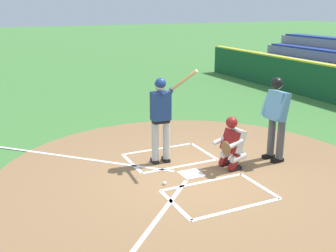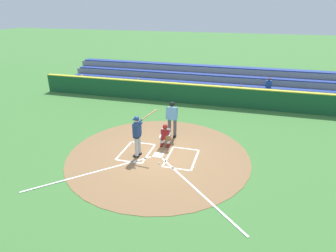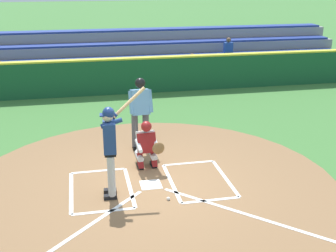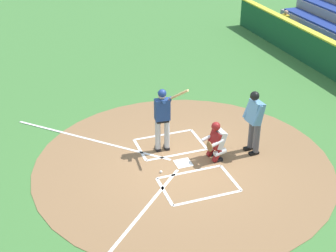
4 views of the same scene
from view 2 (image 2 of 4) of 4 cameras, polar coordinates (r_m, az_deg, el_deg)
name	(u,v)px [view 2 (image 2 of 4)]	position (r m, az deg, el deg)	size (l,w,h in m)	color
ground_plane	(158,155)	(12.70, -1.93, -5.84)	(120.00, 120.00, 0.00)	#427A38
dirt_circle	(158,155)	(12.70, -1.93, -5.81)	(8.00, 8.00, 0.01)	olive
home_plate_and_chalk	(152,165)	(11.97, -3.20, -7.74)	(7.93, 4.91, 0.01)	white
batter	(138,133)	(12.21, -6.12, -1.43)	(0.97, 0.66, 2.13)	#BCBCBC
catcher	(166,135)	(13.18, -0.50, -1.80)	(0.62, 0.61, 1.13)	black
plate_umpire	(172,117)	(13.96, 0.82, 1.85)	(0.60, 0.44, 1.86)	#4C4C51
baseball	(159,163)	(12.03, -1.89, -7.41)	(0.07, 0.07, 0.07)	white
backstop_wall	(192,94)	(19.20, 4.77, 6.44)	(22.00, 0.36, 1.31)	#19512D
bleacher_stand	(199,83)	(21.74, 6.16, 8.53)	(20.00, 3.40, 1.88)	gray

